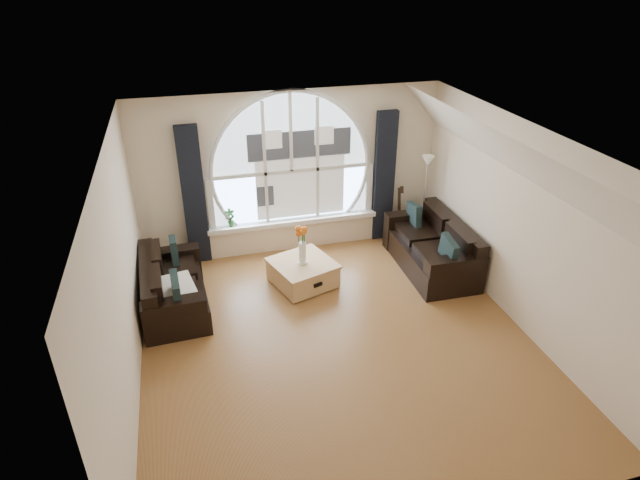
% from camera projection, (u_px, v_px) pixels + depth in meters
% --- Properties ---
extents(ground, '(5.00, 5.50, 0.01)m').
position_uv_depth(ground, '(338.00, 341.00, 7.01)').
color(ground, brown).
rests_on(ground, ground).
extents(ceiling, '(5.00, 5.50, 0.01)m').
position_uv_depth(ceiling, '(341.00, 144.00, 5.74)').
color(ceiling, silver).
rests_on(ceiling, ground).
extents(wall_back, '(5.00, 0.01, 2.70)m').
position_uv_depth(wall_back, '(291.00, 173.00, 8.72)').
color(wall_back, beige).
rests_on(wall_back, ground).
extents(wall_front, '(5.00, 0.01, 2.70)m').
position_uv_depth(wall_front, '(444.00, 424.00, 4.03)').
color(wall_front, beige).
rests_on(wall_front, ground).
extents(wall_left, '(0.01, 5.50, 2.70)m').
position_uv_depth(wall_left, '(121.00, 281.00, 5.81)').
color(wall_left, beige).
rests_on(wall_left, ground).
extents(wall_right, '(0.01, 5.50, 2.70)m').
position_uv_depth(wall_right, '(522.00, 228.00, 6.94)').
color(wall_right, beige).
rests_on(wall_right, ground).
extents(attic_slope, '(0.92, 5.50, 0.72)m').
position_uv_depth(attic_slope, '(515.00, 157.00, 6.40)').
color(attic_slope, silver).
rests_on(attic_slope, ground).
extents(arched_window, '(2.60, 0.06, 2.15)m').
position_uv_depth(arched_window, '(291.00, 157.00, 8.56)').
color(arched_window, silver).
rests_on(arched_window, wall_back).
extents(window_sill, '(2.90, 0.22, 0.08)m').
position_uv_depth(window_sill, '(293.00, 221.00, 9.03)').
color(window_sill, white).
rests_on(window_sill, wall_back).
extents(window_frame, '(2.76, 0.08, 2.15)m').
position_uv_depth(window_frame, '(291.00, 158.00, 8.54)').
color(window_frame, white).
rests_on(window_frame, wall_back).
extents(neighbor_house, '(1.70, 0.02, 1.50)m').
position_uv_depth(neighbor_house, '(300.00, 164.00, 8.64)').
color(neighbor_house, silver).
rests_on(neighbor_house, wall_back).
extents(curtain_left, '(0.35, 0.12, 2.30)m').
position_uv_depth(curtain_left, '(194.00, 197.00, 8.34)').
color(curtain_left, black).
rests_on(curtain_left, ground).
extents(curtain_right, '(0.35, 0.12, 2.30)m').
position_uv_depth(curtain_right, '(384.00, 177.00, 9.07)').
color(curtain_right, black).
rests_on(curtain_right, ground).
extents(sofa_left, '(0.91, 1.70, 0.74)m').
position_uv_depth(sofa_left, '(173.00, 283.00, 7.52)').
color(sofa_left, black).
rests_on(sofa_left, ground).
extents(sofa_right, '(0.95, 1.86, 0.82)m').
position_uv_depth(sofa_right, '(431.00, 246.00, 8.48)').
color(sofa_right, black).
rests_on(sofa_right, ground).
extents(coffee_chest, '(1.10, 1.10, 0.43)m').
position_uv_depth(coffee_chest, '(303.00, 272.00, 8.14)').
color(coffee_chest, tan).
rests_on(coffee_chest, ground).
extents(throw_blanket, '(0.65, 0.65, 0.10)m').
position_uv_depth(throw_blanket, '(173.00, 288.00, 7.22)').
color(throw_blanket, silver).
rests_on(throw_blanket, sofa_left).
extents(vase_flowers, '(0.24, 0.24, 0.70)m').
position_uv_depth(vase_flowers, '(302.00, 240.00, 7.85)').
color(vase_flowers, white).
rests_on(vase_flowers, coffee_chest).
extents(floor_lamp, '(0.24, 0.24, 1.60)m').
position_uv_depth(floor_lamp, '(424.00, 201.00, 9.07)').
color(floor_lamp, '#B2B2B2').
rests_on(floor_lamp, ground).
extents(guitar, '(0.38, 0.27, 1.06)m').
position_uv_depth(guitar, '(397.00, 212.00, 9.30)').
color(guitar, '#915D2D').
rests_on(guitar, ground).
extents(potted_plant, '(0.19, 0.15, 0.32)m').
position_uv_depth(potted_plant, '(230.00, 218.00, 8.69)').
color(potted_plant, '#1E6023').
rests_on(potted_plant, window_sill).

